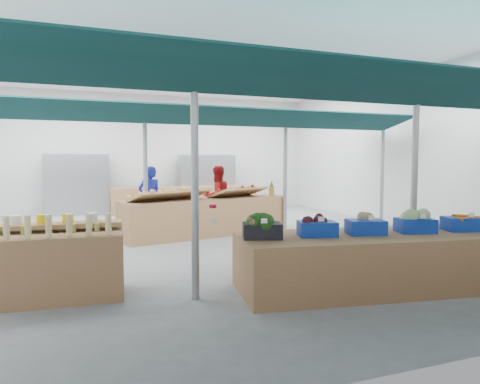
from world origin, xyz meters
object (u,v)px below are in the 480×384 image
(vendor_right, at_px, (217,197))
(veg_counter, at_px, (379,261))
(bottle_shelf, at_px, (47,263))
(fruit_counter, at_px, (207,217))
(vendor_left, at_px, (150,199))

(vendor_right, bearing_deg, veg_counter, 81.59)
(bottle_shelf, height_order, fruit_counter, bottle_shelf)
(bottle_shelf, relative_size, veg_counter, 0.49)
(bottle_shelf, distance_m, vendor_right, 6.36)
(fruit_counter, height_order, vendor_left, vendor_left)
(bottle_shelf, height_order, vendor_left, vendor_left)
(veg_counter, distance_m, vendor_right, 6.18)
(bottle_shelf, relative_size, vendor_right, 1.17)
(bottle_shelf, distance_m, vendor_left, 5.45)
(veg_counter, height_order, vendor_right, vendor_right)
(bottle_shelf, height_order, vendor_right, vendor_right)
(bottle_shelf, bearing_deg, fruit_counter, 53.84)
(fruit_counter, height_order, vendor_right, vendor_right)
(bottle_shelf, relative_size, vendor_left, 1.17)
(vendor_right, bearing_deg, bottle_shelf, 39.70)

